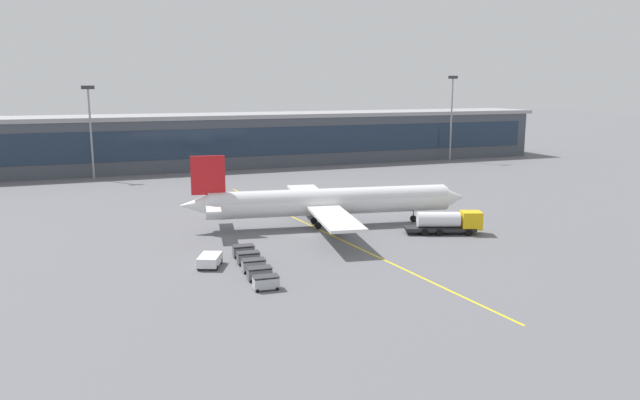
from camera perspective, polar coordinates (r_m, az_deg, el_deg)
ground_plane at (r=86.21m, az=-0.96°, el=-3.31°), size 700.00×700.00×0.00m
apron_lead_in_line at (r=88.87m, az=0.12°, el=-2.88°), size 8.49×79.61×0.01m
terminal_building at (r=159.52m, az=-10.54°, el=5.51°), size 190.55×17.91×13.58m
main_airliner at (r=90.92m, az=0.79°, el=-0.15°), size 43.82×35.08×11.09m
fuel_tanker at (r=88.41m, az=12.00°, el=-2.03°), size 10.99×6.15×3.25m
pushback_tug at (r=72.37m, az=-10.35°, el=-5.57°), size 3.62×4.40×1.40m
baggage_cart_0 at (r=63.90m, az=-5.12°, el=-7.71°), size 2.73×1.76×1.48m
baggage_cart_1 at (r=66.87m, az=-5.72°, el=-6.87°), size 2.73×1.76×1.48m
baggage_cart_2 at (r=69.87m, az=-6.27°, el=-6.10°), size 2.73×1.76×1.48m
baggage_cart_3 at (r=72.88m, az=-6.77°, el=-5.40°), size 2.73×1.76×1.48m
baggage_cart_4 at (r=75.91m, az=-7.23°, el=-4.75°), size 2.73×1.76×1.48m
apron_light_mast_1 at (r=172.30m, az=12.28°, el=8.12°), size 2.80×0.50×23.41m
apron_light_mast_2 at (r=144.62m, az=-20.80°, el=6.67°), size 2.80×0.50×20.83m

